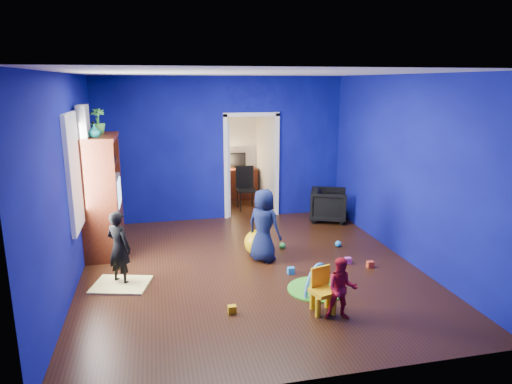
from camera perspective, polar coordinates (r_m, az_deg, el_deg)
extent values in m
cube|color=black|center=(7.08, -0.67, -9.52)|extent=(5.00, 5.50, 0.01)
cube|color=white|center=(6.51, -0.74, 14.66)|extent=(5.00, 5.50, 0.01)
cube|color=#090A65|center=(9.31, -4.21, 5.36)|extent=(5.00, 0.02, 2.90)
cube|color=#090A65|center=(4.08, 7.33, -5.53)|extent=(5.00, 0.02, 2.90)
cube|color=#090A65|center=(6.61, -22.43, 0.95)|extent=(0.02, 5.50, 2.90)
cube|color=#090A65|center=(7.56, 18.21, 2.78)|extent=(0.02, 5.50, 2.90)
imported|color=black|center=(9.44, 9.08, -1.62)|extent=(0.94, 0.93, 0.66)
imported|color=black|center=(6.69, -16.75, -6.67)|extent=(0.46, 0.44, 1.06)
imported|color=#10123B|center=(7.19, 0.98, -4.20)|extent=(0.66, 0.67, 1.17)
imported|color=#B41315|center=(5.63, 10.66, -11.82)|extent=(0.44, 0.38, 0.77)
imported|color=#0C4F66|center=(7.37, -19.55, 7.19)|extent=(0.23, 0.23, 0.19)
imported|color=green|center=(7.87, -19.19, 8.37)|extent=(0.25, 0.25, 0.41)
cube|color=#411B0A|center=(7.84, -18.69, -0.41)|extent=(0.58, 1.14, 1.96)
cube|color=silver|center=(7.82, -18.42, -0.11)|extent=(0.46, 0.70, 0.54)
cube|color=#F2E07A|center=(6.79, -16.51, -11.05)|extent=(0.88, 0.77, 0.03)
sphere|color=yellow|center=(7.53, 0.15, -6.35)|extent=(0.42, 0.42, 0.42)
cube|color=yellow|center=(5.81, 8.42, -12.40)|extent=(0.35, 0.35, 0.50)
cylinder|color=green|center=(6.46, 7.55, -11.93)|extent=(0.79, 0.79, 0.02)
torus|color=#3F8CD8|center=(6.45, 7.55, -11.86)|extent=(0.54, 0.54, 0.72)
cube|color=white|center=(6.93, -21.91, 2.38)|extent=(0.03, 0.95, 1.55)
cube|color=slate|center=(7.50, -20.21, 0.98)|extent=(0.14, 0.42, 2.40)
cube|color=white|center=(9.48, -0.58, 3.09)|extent=(1.16, 0.10, 2.10)
cube|color=#3D140A|center=(11.07, -2.20, 1.05)|extent=(0.88, 0.44, 0.75)
cube|color=black|center=(11.08, -2.34, 4.08)|extent=(0.40, 0.05, 0.32)
sphere|color=#FFD88C|center=(10.98, -3.73, 3.87)|extent=(0.14, 0.14, 0.14)
cube|color=black|center=(10.13, -1.22, 0.37)|extent=(0.40, 0.40, 0.92)
cube|color=white|center=(10.94, -2.39, 9.61)|extent=(0.88, 0.24, 0.04)
cube|color=red|center=(7.31, 14.09, -8.77)|extent=(0.10, 0.08, 0.10)
sphere|color=#2698D8|center=(8.06, 10.23, -6.37)|extent=(0.11, 0.11, 0.11)
cube|color=#E3AC0B|center=(5.81, -3.01, -14.45)|extent=(0.10, 0.08, 0.10)
sphere|color=green|center=(7.87, 3.31, -6.68)|extent=(0.11, 0.11, 0.11)
cube|color=#B845A0|center=(7.38, 11.42, -8.40)|extent=(0.10, 0.08, 0.10)
cube|color=#277EDD|center=(6.89, 4.38, -9.77)|extent=(0.10, 0.08, 0.10)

